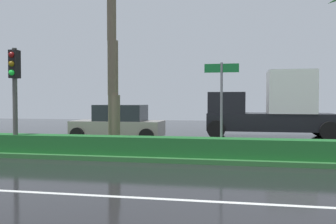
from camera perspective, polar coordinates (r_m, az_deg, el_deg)
ground_plane at (r=14.17m, az=10.97°, el=-6.27°), size 90.00×42.00×0.10m
near_lane_divider_stripe at (r=7.29m, az=10.87°, el=-13.60°), size 81.00×0.14×0.01m
median_strip at (r=13.17m, az=10.96°, el=-6.34°), size 85.50×4.00×0.15m
median_hedge at (r=11.73m, az=10.96°, el=-5.50°), size 76.50×0.70×0.60m
traffic_signal_median_left at (r=13.73m, az=-22.59°, el=4.49°), size 0.28×0.43×3.57m
street_name_sign at (r=12.01m, az=8.24°, el=2.48°), size 1.10×0.08×3.00m
car_in_traffic_leading at (r=17.81m, az=-7.61°, el=-1.77°), size 4.30×2.02×1.72m
box_truck_lead at (r=20.07m, az=15.59°, el=0.64°), size 6.40×2.64×3.46m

